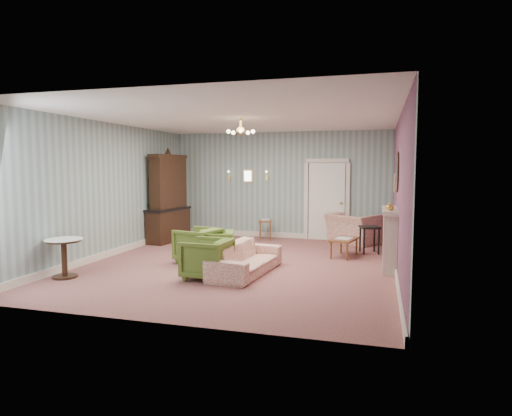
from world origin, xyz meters
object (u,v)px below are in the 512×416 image
(olive_chair_c, at_px, (215,245))
(olive_chair_a, at_px, (207,257))
(side_table_black, at_px, (369,240))
(fireplace, at_px, (390,238))
(coffee_table, at_px, (344,247))
(olive_chair_b, at_px, (198,243))
(dresser, at_px, (168,196))
(sofa_chintz, at_px, (246,253))
(wingback_chair, at_px, (354,224))
(pedestal_table, at_px, (64,258))

(olive_chair_c, bearing_deg, olive_chair_a, -3.46)
(olive_chair_c, height_order, side_table_black, olive_chair_c)
(fireplace, relative_size, side_table_black, 2.27)
(fireplace, height_order, coffee_table, fireplace)
(olive_chair_a, bearing_deg, olive_chair_b, -147.26)
(dresser, xyz_separation_m, side_table_black, (5.11, -0.24, -0.89))
(sofa_chintz, xyz_separation_m, side_table_black, (2.13, 2.56, -0.07))
(olive_chair_c, relative_size, fireplace, 0.52)
(wingback_chair, bearing_deg, pedestal_table, 79.88)
(olive_chair_b, xyz_separation_m, wingback_chair, (2.94, 3.14, 0.12))
(sofa_chintz, xyz_separation_m, dresser, (-2.98, 2.80, 0.83))
(olive_chair_a, relative_size, coffee_table, 0.97)
(olive_chair_b, relative_size, wingback_chair, 0.67)
(side_table_black, bearing_deg, olive_chair_c, -148.54)
(wingback_chair, distance_m, side_table_black, 1.31)
(wingback_chair, xyz_separation_m, pedestal_table, (-4.70, -4.96, -0.16))
(olive_chair_b, height_order, wingback_chair, wingback_chair)
(olive_chair_c, bearing_deg, fireplace, 78.64)
(olive_chair_c, xyz_separation_m, dresser, (-2.10, 2.08, 0.84))
(dresser, distance_m, coffee_table, 4.76)
(olive_chair_a, distance_m, olive_chair_c, 1.31)
(olive_chair_a, distance_m, olive_chair_b, 1.37)
(sofa_chintz, distance_m, pedestal_table, 3.20)
(dresser, height_order, pedestal_table, dresser)
(fireplace, bearing_deg, wingback_chair, 107.08)
(pedestal_table, bearing_deg, sofa_chintz, 21.37)
(wingback_chair, bearing_deg, side_table_black, 141.90)
(sofa_chintz, relative_size, fireplace, 1.38)
(wingback_chair, relative_size, side_table_black, 1.90)
(olive_chair_a, height_order, pedestal_table, olive_chair_a)
(dresser, bearing_deg, side_table_black, 4.81)
(fireplace, bearing_deg, coffee_table, 136.23)
(sofa_chintz, bearing_deg, wingback_chair, -18.66)
(fireplace, bearing_deg, pedestal_table, -157.31)
(coffee_table, xyz_separation_m, pedestal_table, (-4.59, -3.18, 0.14))
(olive_chair_a, height_order, dresser, dresser)
(olive_chair_c, xyz_separation_m, side_table_black, (3.01, 1.84, -0.05))
(wingback_chair, relative_size, pedestal_table, 1.68)
(sofa_chintz, xyz_separation_m, fireplace, (2.53, 1.14, 0.20))
(wingback_chair, distance_m, coffee_table, 1.80)
(dresser, relative_size, side_table_black, 3.90)
(olive_chair_a, bearing_deg, olive_chair_c, -162.28)
(sofa_chintz, bearing_deg, coffee_table, -32.88)
(olive_chair_b, height_order, pedestal_table, olive_chair_b)
(pedestal_table, bearing_deg, side_table_black, 36.14)
(olive_chair_a, bearing_deg, sofa_chintz, 137.55)
(sofa_chintz, relative_size, dresser, 0.80)
(side_table_black, height_order, pedestal_table, pedestal_table)
(wingback_chair, relative_size, coffee_table, 1.47)
(olive_chair_b, xyz_separation_m, side_table_black, (3.35, 1.91, -0.08))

